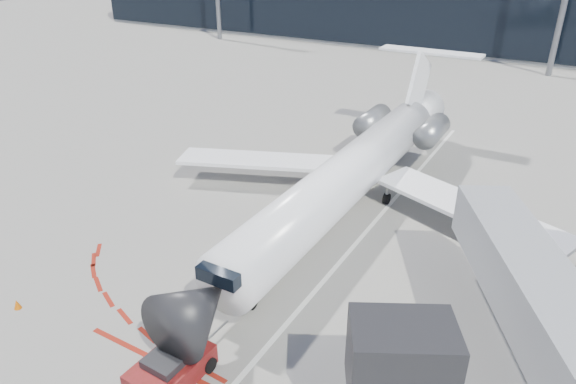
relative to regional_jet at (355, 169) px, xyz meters
The scene contains 8 objects.
ground 5.54m from the regional_jet, 67.21° to the right, with size 260.00×260.00×0.00m, color slate.
apron_centerline 4.08m from the regional_jet, 52.91° to the right, with size 0.25×40.00×0.01m, color silver.
jet_bridge 13.90m from the regional_jet, 32.75° to the right, with size 10.03×15.20×4.90m.
regional_jet is the anchor object (origin of this frame).
pushback_tug 16.57m from the regional_jet, 91.09° to the right, with size 2.22×5.03×1.30m.
ramp_worker 14.54m from the regional_jet, 92.47° to the right, with size 0.58×0.38×1.58m, color #8FDF17.
uld_container 11.48m from the regional_jet, 96.67° to the right, with size 1.91×1.65×1.71m.
safety_cone_left 19.31m from the regional_jet, 118.94° to the right, with size 0.34×0.34×0.47m, color #D95E04.
Camera 1 is at (8.86, -22.16, 15.22)m, focal length 32.00 mm.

